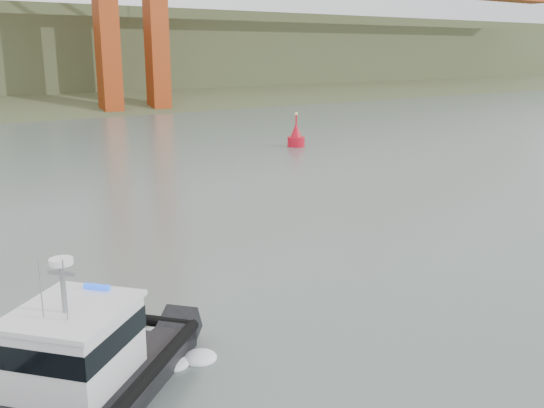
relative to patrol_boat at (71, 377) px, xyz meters
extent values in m
plane|color=slate|center=(11.56, 1.31, -1.15)|extent=(400.00, 400.00, 0.00)
cube|color=black|center=(-0.86, 0.79, -0.79)|extent=(7.92, 6.99, 1.03)
cube|color=black|center=(-0.43, -0.37, -0.38)|extent=(8.44, 7.92, 0.21)
cube|color=silver|center=(0.22, 0.19, 0.72)|extent=(4.03, 3.97, 1.98)
cube|color=black|center=(0.22, 0.19, 1.07)|extent=(4.10, 4.04, 0.64)
cube|color=silver|center=(0.22, 0.19, 1.77)|extent=(4.27, 4.21, 0.14)
cylinder|color=gray|center=(0.02, 0.02, 2.48)|extent=(0.14, 0.14, 1.55)
cylinder|color=white|center=(0.02, 0.02, 3.21)|extent=(0.60, 0.60, 0.15)
cylinder|color=red|center=(33.27, 34.14, -0.76)|extent=(1.76, 1.76, 1.18)
cone|color=red|center=(33.27, 34.14, 0.42)|extent=(1.37, 1.37, 1.76)
cylinder|color=red|center=(33.27, 34.14, 1.59)|extent=(0.16, 0.16, 0.98)
sphere|color=#E5D87F|center=(33.27, 34.14, 2.18)|extent=(0.29, 0.29, 0.29)
camera|label=1|loc=(-3.85, -14.82, 8.35)|focal=40.00mm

